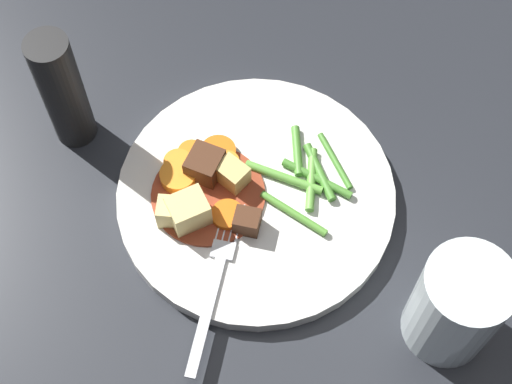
# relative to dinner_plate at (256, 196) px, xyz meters

# --- Properties ---
(ground_plane) EXTENTS (3.00, 3.00, 0.00)m
(ground_plane) POSITION_rel_dinner_plate_xyz_m (0.00, 0.00, -0.01)
(ground_plane) COLOR #26282D
(dinner_plate) EXTENTS (0.27, 0.27, 0.02)m
(dinner_plate) POSITION_rel_dinner_plate_xyz_m (0.00, 0.00, 0.00)
(dinner_plate) COLOR white
(dinner_plate) RESTS_ON ground_plane
(stew_sauce) EXTENTS (0.11, 0.11, 0.00)m
(stew_sauce) POSITION_rel_dinner_plate_xyz_m (0.05, -0.01, 0.01)
(stew_sauce) COLOR #93381E
(stew_sauce) RESTS_ON dinner_plate
(carrot_slice_0) EXTENTS (0.03, 0.03, 0.01)m
(carrot_slice_0) POSITION_rel_dinner_plate_xyz_m (0.02, -0.04, 0.01)
(carrot_slice_0) COLOR orange
(carrot_slice_0) RESTS_ON dinner_plate
(carrot_slice_1) EXTENTS (0.04, 0.04, 0.01)m
(carrot_slice_1) POSITION_rel_dinner_plate_xyz_m (0.07, -0.05, 0.01)
(carrot_slice_1) COLOR orange
(carrot_slice_1) RESTS_ON dinner_plate
(carrot_slice_2) EXTENTS (0.05, 0.05, 0.01)m
(carrot_slice_2) POSITION_rel_dinner_plate_xyz_m (0.07, -0.03, 0.02)
(carrot_slice_2) COLOR orange
(carrot_slice_2) RESTS_ON dinner_plate
(carrot_slice_3) EXTENTS (0.04, 0.04, 0.01)m
(carrot_slice_3) POSITION_rel_dinner_plate_xyz_m (0.05, -0.05, 0.01)
(carrot_slice_3) COLOR orange
(carrot_slice_3) RESTS_ON dinner_plate
(carrot_slice_4) EXTENTS (0.04, 0.04, 0.01)m
(carrot_slice_4) POSITION_rel_dinner_plate_xyz_m (0.03, -0.05, 0.01)
(carrot_slice_4) COLOR orange
(carrot_slice_4) RESTS_ON dinner_plate
(carrot_slice_5) EXTENTS (0.04, 0.04, 0.01)m
(carrot_slice_5) POSITION_rel_dinner_plate_xyz_m (0.03, 0.02, 0.01)
(carrot_slice_5) COLOR orange
(carrot_slice_5) RESTS_ON dinner_plate
(potato_chunk_0) EXTENTS (0.04, 0.04, 0.03)m
(potato_chunk_0) POSITION_rel_dinner_plate_xyz_m (0.07, 0.02, 0.03)
(potato_chunk_0) COLOR #E5CC7A
(potato_chunk_0) RESTS_ON dinner_plate
(potato_chunk_1) EXTENTS (0.03, 0.03, 0.03)m
(potato_chunk_1) POSITION_rel_dinner_plate_xyz_m (0.08, 0.01, 0.02)
(potato_chunk_1) COLOR #E5CC7A
(potato_chunk_1) RESTS_ON dinner_plate
(potato_chunk_2) EXTENTS (0.04, 0.04, 0.03)m
(potato_chunk_2) POSITION_rel_dinner_plate_xyz_m (0.02, -0.02, 0.02)
(potato_chunk_2) COLOR #DBBC6B
(potato_chunk_2) RESTS_ON dinner_plate
(meat_chunk_0) EXTENTS (0.03, 0.03, 0.02)m
(meat_chunk_0) POSITION_rel_dinner_plate_xyz_m (0.02, 0.03, 0.02)
(meat_chunk_0) COLOR #4C2B19
(meat_chunk_0) RESTS_ON dinner_plate
(meat_chunk_1) EXTENTS (0.04, 0.05, 0.03)m
(meat_chunk_1) POSITION_rel_dinner_plate_xyz_m (0.04, -0.03, 0.02)
(meat_chunk_1) COLOR #4C2B19
(meat_chunk_1) RESTS_ON dinner_plate
(green_bean_0) EXTENTS (0.06, 0.06, 0.01)m
(green_bean_0) POSITION_rel_dinner_plate_xyz_m (-0.03, 0.03, 0.01)
(green_bean_0) COLOR #599E38
(green_bean_0) RESTS_ON dinner_plate
(green_bean_1) EXTENTS (0.02, 0.07, 0.01)m
(green_bean_1) POSITION_rel_dinner_plate_xyz_m (-0.08, -0.02, 0.01)
(green_bean_1) COLOR #4C8E33
(green_bean_1) RESTS_ON dinner_plate
(green_bean_2) EXTENTS (0.02, 0.07, 0.01)m
(green_bean_2) POSITION_rel_dinner_plate_xyz_m (-0.07, -0.01, 0.01)
(green_bean_2) COLOR #4C8E33
(green_bean_2) RESTS_ON dinner_plate
(green_bean_3) EXTENTS (0.02, 0.06, 0.01)m
(green_bean_3) POSITION_rel_dinner_plate_xyz_m (-0.05, -0.03, 0.01)
(green_bean_3) COLOR #4C8E33
(green_bean_3) RESTS_ON dinner_plate
(green_bean_4) EXTENTS (0.03, 0.07, 0.01)m
(green_bean_4) POSITION_rel_dinner_plate_xyz_m (-0.06, -0.00, 0.01)
(green_bean_4) COLOR #66AD42
(green_bean_4) RESTS_ON dinner_plate
(green_bean_5) EXTENTS (0.07, 0.05, 0.01)m
(green_bean_5) POSITION_rel_dinner_plate_xyz_m (-0.03, -0.01, 0.01)
(green_bean_5) COLOR #66AD42
(green_bean_5) RESTS_ON dinner_plate
(green_bean_6) EXTENTS (0.06, 0.06, 0.01)m
(green_bean_6) POSITION_rel_dinner_plate_xyz_m (-0.06, 0.00, 0.01)
(green_bean_6) COLOR #4C8E33
(green_bean_6) RESTS_ON dinner_plate
(fork) EXTENTS (0.09, 0.17, 0.00)m
(fork) POSITION_rel_dinner_plate_xyz_m (0.06, 0.08, 0.01)
(fork) COLOR silver
(fork) RESTS_ON dinner_plate
(water_glass) EXTENTS (0.08, 0.08, 0.11)m
(water_glass) POSITION_rel_dinner_plate_xyz_m (-0.14, 0.17, 0.05)
(water_glass) COLOR silver
(water_glass) RESTS_ON ground_plane
(pepper_mill) EXTENTS (0.04, 0.04, 0.14)m
(pepper_mill) POSITION_rel_dinner_plate_xyz_m (0.17, -0.12, 0.06)
(pepper_mill) COLOR black
(pepper_mill) RESTS_ON ground_plane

